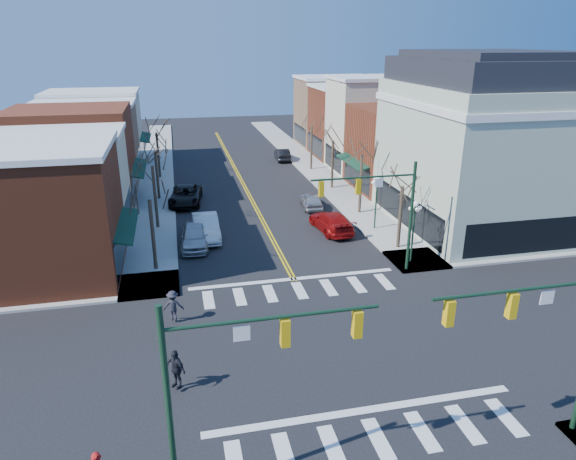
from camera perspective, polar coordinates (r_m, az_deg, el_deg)
ground at (r=25.64m, az=4.68°, el=-12.91°), size 160.00×160.00×0.00m
sidewalk_left at (r=42.79m, az=-14.68°, el=0.68°), size 3.50×70.00×0.15m
sidewalk_right at (r=45.42m, az=7.90°, el=2.32°), size 3.50×70.00×0.15m
bldg_left_brick_a at (r=34.82m, az=-26.70°, el=1.40°), size 10.00×8.50×8.00m
bldg_left_stucco_a at (r=42.14m, az=-24.35°, el=4.45°), size 10.00×7.00×7.50m
bldg_left_brick_b at (r=49.68m, az=-22.77°, el=7.48°), size 10.00×9.00×8.50m
bldg_left_tan at (r=57.73m, az=-21.45°, el=8.93°), size 10.00×7.50×7.80m
bldg_left_stucco_b at (r=65.26m, az=-20.56°, el=10.41°), size 10.00×8.00×8.20m
bldg_right_brick_a at (r=52.14m, az=12.98°, el=8.82°), size 10.00×8.50×8.00m
bldg_right_stucco at (r=58.95m, az=9.86°, el=11.33°), size 10.00×7.00×10.00m
bldg_right_brick_b at (r=65.98m, az=7.35°, el=11.75°), size 10.00×8.00×8.50m
bldg_right_tan at (r=73.45m, az=5.23°, el=12.91°), size 10.00×8.00×9.00m
victorian_corner at (r=42.50m, az=20.94°, el=9.09°), size 12.25×14.25×13.30m
traffic_mast_near_left at (r=16.05m, az=-6.56°, el=-15.43°), size 6.60×0.28×7.20m
traffic_mast_near_right at (r=20.11m, az=27.21°, el=-9.81°), size 6.60×0.28×7.20m
traffic_mast_far_right at (r=31.74m, az=10.63°, el=2.95°), size 6.60×0.28×7.20m
lamppost_corner at (r=34.31m, az=13.82°, el=0.96°), size 0.36×0.36×4.33m
lamppost_midblock at (r=39.94m, az=9.81°, el=4.01°), size 0.36×0.36×4.33m
tree_left_a at (r=33.54m, az=-14.77°, el=-0.65°), size 0.24×0.24×4.76m
tree_left_b at (r=41.08m, az=-14.53°, el=3.47°), size 0.24×0.24×5.04m
tree_left_c at (r=48.86m, az=-14.32°, el=5.86°), size 0.24×0.24×4.55m
tree_left_d at (r=56.62m, az=-14.21°, el=8.01°), size 0.24×0.24×4.90m
tree_right_a at (r=36.73m, az=12.34°, el=1.30°), size 0.24×0.24×4.62m
tree_right_b at (r=43.69m, az=8.07°, el=5.03°), size 0.24×0.24×5.18m
tree_right_c at (r=51.06m, az=4.96°, el=7.20°), size 0.24×0.24×4.83m
tree_right_d at (r=58.54m, az=2.62°, el=9.04°), size 0.24×0.24×4.97m
car_left_near at (r=37.34m, az=-10.36°, el=-0.70°), size 2.18×4.82×1.61m
car_left_mid at (r=38.87m, az=-9.10°, el=0.33°), size 1.89×5.24×1.72m
car_left_far at (r=47.36m, az=-11.31°, el=3.79°), size 3.39×6.04×1.59m
car_right_near at (r=39.93m, az=4.83°, el=0.92°), size 2.68×5.46×1.53m
car_right_mid at (r=45.40m, az=2.61°, el=3.31°), size 2.01×4.22×1.39m
car_right_far at (r=63.76m, az=-0.63°, el=8.39°), size 1.77×4.45×1.44m
pedestrian_dark_a at (r=22.88m, az=-12.37°, el=-14.82°), size 1.03×1.06×1.78m
pedestrian_dark_b at (r=27.81m, az=-12.64°, el=-8.18°), size 1.14×0.74×1.66m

